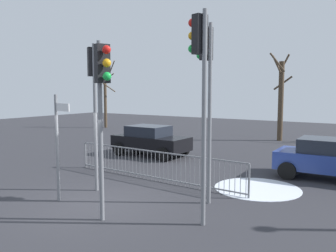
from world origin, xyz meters
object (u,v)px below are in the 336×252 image
Objects in this scene: car_blue_trailing at (330,158)px; direction_sign_post at (58,142)px; bare_tree_centre at (281,98)px; traffic_light_mid_left at (200,70)px; car_black_mid at (150,140)px; traffic_light_mid_right at (207,73)px; traffic_light_foreground_right at (102,90)px; traffic_light_rear_right at (94,84)px; bare_tree_right at (106,95)px.

direction_sign_post is at bearing -132.69° from car_blue_trailing.
car_blue_trailing is 10.13m from bare_tree_centre.
traffic_light_mid_left is 1.31× the size of car_black_mid.
traffic_light_mid_right is (-0.60, 1.54, 0.00)m from traffic_light_mid_left.
car_black_mid is at bearing -129.08° from traffic_light_foreground_right.
traffic_light_foreground_right is 1.14× the size of car_blue_trailing.
bare_tree_centre reaches higher than traffic_light_rear_right.
traffic_light_foreground_right is 1.42× the size of direction_sign_post.
traffic_light_mid_left is 7.24m from car_blue_trailing.
traffic_light_foreground_right is (2.21, -1.95, -0.20)m from traffic_light_rear_right.
traffic_light_mid_left is 2.35m from traffic_light_foreground_right.
traffic_light_foreground_right is 0.79× the size of bare_tree_centre.
traffic_light_mid_right is (1.38, 2.71, 0.47)m from traffic_light_foreground_right.
traffic_light_mid_left reaches higher than car_black_mid.
traffic_light_foreground_right reaches higher than car_black_mid.
traffic_light_mid_right is 21.37m from bare_tree_right.
traffic_light_foreground_right is at bearing -98.30° from traffic_light_rear_right.
traffic_light_rear_right is 0.83× the size of bare_tree_centre.
traffic_light_mid_right is 13.88m from bare_tree_centre.
bare_tree_right is (-12.86, 15.86, 1.08)m from direction_sign_post.
car_black_mid is 9.76m from bare_tree_centre.
bare_tree_centre reaches higher than car_blue_trailing.
bare_tree_right reaches higher than traffic_light_foreground_right.
traffic_light_mid_right is at bearing 175.57° from traffic_light_foreground_right.
bare_tree_centre is (1.96, 14.51, -0.65)m from traffic_light_rear_right.
bare_tree_right reaches higher than traffic_light_rear_right.
traffic_light_rear_right is 2.95m from traffic_light_foreground_right.
bare_tree_right is at bearing -179.55° from bare_tree_centre.
car_black_mid is (-4.20, 7.76, -2.44)m from traffic_light_foreground_right.
bare_tree_right reaches higher than car_black_mid.
direction_sign_post is 20.45m from bare_tree_right.
traffic_light_rear_right reaches higher than direction_sign_post.
bare_tree_centre is 0.97× the size of bare_tree_right.
direction_sign_post is 0.54× the size of bare_tree_right.
traffic_light_mid_right reaches higher than car_black_mid.
bare_tree_right is at bearing 143.26° from car_black_mid.
bare_tree_centre reaches higher than car_black_mid.
traffic_light_mid_left reaches higher than car_blue_trailing.
car_black_mid is at bearing 67.14° from traffic_light_mid_right.
direction_sign_post reaches higher than car_black_mid.
bare_tree_right reaches higher than traffic_light_mid_right.
direction_sign_post is 0.81× the size of car_blue_trailing.
traffic_light_rear_right is 6.69m from car_black_mid.
traffic_light_foreground_right is (-1.98, -1.17, -0.47)m from traffic_light_mid_left.
traffic_light_mid_left is 4.66m from direction_sign_post.
bare_tree_right is (-10.86, 8.58, 2.05)m from car_black_mid.
car_blue_trailing is at bearing 61.28° from direction_sign_post.
car_black_mid is 0.67× the size of bare_tree_right.
traffic_light_mid_right reaches higher than traffic_light_rear_right.
direction_sign_post is (-4.18, -0.69, -1.94)m from traffic_light_mid_left.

